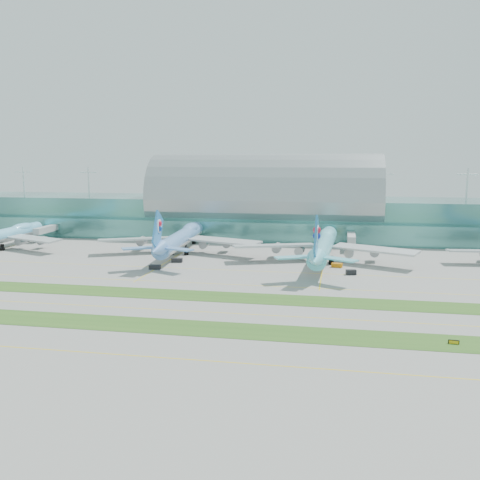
% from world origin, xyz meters
% --- Properties ---
extents(ground, '(700.00, 700.00, 0.00)m').
position_xyz_m(ground, '(0.00, 0.00, 0.00)').
color(ground, gray).
rests_on(ground, ground).
extents(terminal, '(340.00, 69.10, 36.00)m').
position_xyz_m(terminal, '(0.01, 128.79, 14.23)').
color(terminal, '#3D7A75').
rests_on(terminal, ground).
extents(grass_strip_near, '(420.00, 12.00, 0.08)m').
position_xyz_m(grass_strip_near, '(0.00, -28.00, 0.04)').
color(grass_strip_near, '#2D591E').
rests_on(grass_strip_near, ground).
extents(grass_strip_far, '(420.00, 12.00, 0.08)m').
position_xyz_m(grass_strip_far, '(0.00, 2.00, 0.04)').
color(grass_strip_far, '#2D591E').
rests_on(grass_strip_far, ground).
extents(taxiline_a, '(420.00, 0.35, 0.01)m').
position_xyz_m(taxiline_a, '(0.00, -48.00, 0.01)').
color(taxiline_a, yellow).
rests_on(taxiline_a, ground).
extents(taxiline_b, '(420.00, 0.35, 0.01)m').
position_xyz_m(taxiline_b, '(0.00, -14.00, 0.01)').
color(taxiline_b, yellow).
rests_on(taxiline_b, ground).
extents(taxiline_c, '(420.00, 0.35, 0.01)m').
position_xyz_m(taxiline_c, '(0.00, 18.00, 0.01)').
color(taxiline_c, yellow).
rests_on(taxiline_c, ground).
extents(taxiline_d, '(420.00, 0.35, 0.01)m').
position_xyz_m(taxiline_d, '(0.00, 40.00, 0.01)').
color(taxiline_d, yellow).
rests_on(taxiline_d, ground).
extents(airliner_a, '(64.87, 73.49, 20.26)m').
position_xyz_m(airliner_a, '(-112.36, 66.35, 6.25)').
color(airliner_a, '#6ECBF4').
rests_on(airliner_a, ground).
extents(airliner_b, '(71.84, 81.64, 22.47)m').
position_xyz_m(airliner_b, '(-28.93, 71.15, 6.93)').
color(airliner_b, '#6499DD').
rests_on(airliner_b, ground).
extents(airliner_c, '(72.86, 82.74, 22.77)m').
position_xyz_m(airliner_c, '(32.65, 62.48, 7.03)').
color(airliner_c, '#6AD5E9').
rests_on(airliner_c, ground).
extents(gse_c, '(4.43, 2.53, 1.61)m').
position_xyz_m(gse_c, '(-28.84, 36.29, 0.81)').
color(gse_c, black).
rests_on(gse_c, ground).
extents(gse_d, '(4.50, 2.74, 1.68)m').
position_xyz_m(gse_d, '(-24.70, 50.67, 0.84)').
color(gse_d, black).
rests_on(gse_d, ground).
extents(gse_e, '(4.32, 2.80, 1.55)m').
position_xyz_m(gse_e, '(37.95, 52.33, 0.78)').
color(gse_e, orange).
rests_on(gse_e, ground).
extents(gse_f, '(3.89, 2.59, 1.77)m').
position_xyz_m(gse_f, '(42.95, 40.22, 0.89)').
color(gse_f, black).
rests_on(gse_f, ground).
extents(taxiway_sign_east, '(2.37, 0.52, 1.00)m').
position_xyz_m(taxiway_sign_east, '(64.08, -28.45, 0.50)').
color(taxiway_sign_east, black).
rests_on(taxiway_sign_east, ground).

